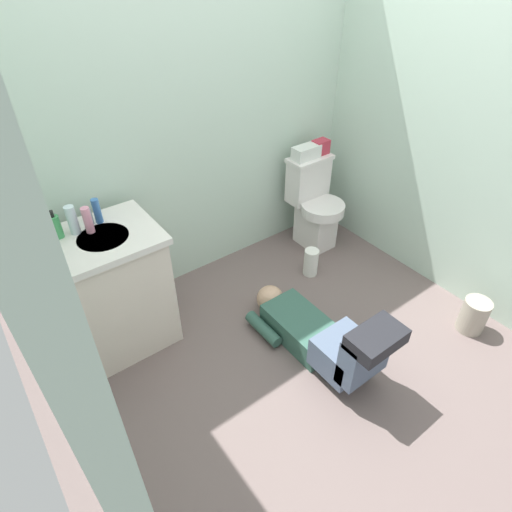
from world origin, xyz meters
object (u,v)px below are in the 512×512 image
(bottle_clear, at_px, (72,220))
(bottle_blue, at_px, (97,211))
(toiletry_bag, at_px, (321,147))
(trash_can, at_px, (474,315))
(faucet, at_px, (90,216))
(person_plumber, at_px, (321,336))
(soap_dispenser, at_px, (56,227))
(toilet, at_px, (314,204))
(bottle_pink, at_px, (88,220))
(tissue_box, at_px, (306,152))
(vanity_cabinet, at_px, (116,289))
(paper_towel_roll, at_px, (311,262))

(bottle_clear, distance_m, bottle_blue, 0.15)
(toiletry_bag, height_order, trash_can, toiletry_bag)
(faucet, xyz_separation_m, bottle_clear, (-0.10, -0.03, 0.03))
(person_plumber, relative_size, trash_can, 4.33)
(person_plumber, bearing_deg, soap_dispenser, 137.98)
(toilet, bearing_deg, bottle_pink, -179.62)
(tissue_box, height_order, trash_can, tissue_box)
(toilet, bearing_deg, bottle_blue, 178.10)
(faucet, relative_size, bottle_clear, 0.60)
(toilet, bearing_deg, soap_dispenser, 178.74)
(soap_dispenser, bearing_deg, toilet, -1.26)
(faucet, bearing_deg, vanity_cabinet, -90.00)
(bottle_clear, bearing_deg, toilet, -0.85)
(vanity_cabinet, relative_size, paper_towel_roll, 3.68)
(soap_dispenser, bearing_deg, faucet, 6.01)
(paper_towel_roll, bearing_deg, bottle_clear, 167.10)
(faucet, relative_size, trash_can, 0.41)
(faucet, bearing_deg, paper_towel_roll, -15.14)
(tissue_box, distance_m, trash_can, 1.65)
(tissue_box, height_order, soap_dispenser, soap_dispenser)
(toilet, xyz_separation_m, person_plumber, (-0.80, -0.95, -0.19))
(bottle_blue, xyz_separation_m, paper_towel_roll, (1.37, -0.37, -0.78))
(faucet, relative_size, tissue_box, 0.45)
(faucet, relative_size, paper_towel_roll, 0.45)
(toilet, distance_m, tissue_box, 0.44)
(paper_towel_roll, bearing_deg, trash_can, -66.40)
(faucet, distance_m, bottle_clear, 0.11)
(person_plumber, distance_m, trash_can, 1.07)
(bottle_clear, relative_size, bottle_blue, 1.14)
(tissue_box, distance_m, toiletry_bag, 0.15)
(vanity_cabinet, bearing_deg, trash_can, -34.99)
(tissue_box, height_order, bottle_blue, bottle_blue)
(trash_can, bearing_deg, soap_dispenser, 145.24)
(trash_can, bearing_deg, toiletry_bag, 92.48)
(tissue_box, bearing_deg, soap_dispenser, -178.49)
(soap_dispenser, height_order, bottle_clear, bottle_clear)
(tissue_box, bearing_deg, trash_can, -81.78)
(bottle_clear, bearing_deg, paper_towel_roll, -12.90)
(faucet, height_order, person_plumber, faucet)
(person_plumber, bearing_deg, trash_can, -24.63)
(person_plumber, height_order, tissue_box, tissue_box)
(vanity_cabinet, distance_m, bottle_clear, 0.51)
(bottle_blue, bearing_deg, trash_can, -38.27)
(faucet, xyz_separation_m, paper_towel_roll, (1.41, -0.38, -0.76))
(person_plumber, bearing_deg, bottle_blue, 130.83)
(toiletry_bag, bearing_deg, faucet, -179.09)
(toilet, xyz_separation_m, trash_can, (0.17, -1.39, -0.24))
(person_plumber, xyz_separation_m, tissue_box, (0.75, 1.04, 0.62))
(paper_towel_roll, bearing_deg, person_plumber, -128.38)
(faucet, height_order, bottle_blue, bottle_blue)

